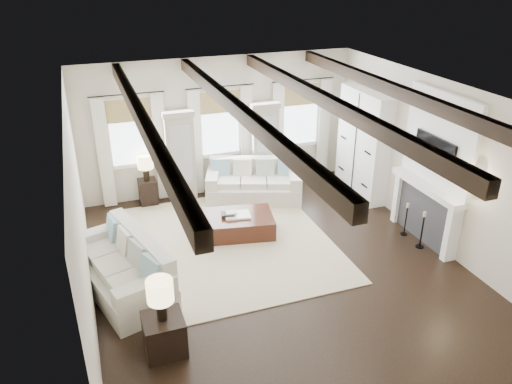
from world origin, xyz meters
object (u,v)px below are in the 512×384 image
object	(u,v)px
sofa_back	(254,184)
side_table_back	(148,192)
sofa_left	(125,269)
side_table_front	(164,335)
ottoman	(235,225)

from	to	relation	value
sofa_back	side_table_back	bearing A→B (deg)	166.85
sofa_back	side_table_back	distance (m)	2.44
sofa_left	side_table_front	distance (m)	1.75
sofa_left	side_table_front	bearing A→B (deg)	-78.60
sofa_back	side_table_back	world-z (taller)	sofa_back
sofa_back	side_table_front	bearing A→B (deg)	-123.70
sofa_left	side_table_front	size ratio (longest dim) A/B	4.34
sofa_left	sofa_back	bearing A→B (deg)	39.01
sofa_left	side_table_front	xyz separation A→B (m)	(0.34, -1.71, -0.11)
sofa_left	side_table_back	size ratio (longest dim) A/B	4.19
side_table_front	side_table_back	xyz separation A→B (m)	(0.51, 4.88, 0.01)
sofa_left	ottoman	xyz separation A→B (m)	(2.31, 1.18, -0.19)
sofa_left	side_table_back	xyz separation A→B (m)	(0.85, 3.17, -0.10)
ottoman	side_table_back	size ratio (longest dim) A/B	2.61
side_table_front	side_table_back	world-z (taller)	side_table_back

